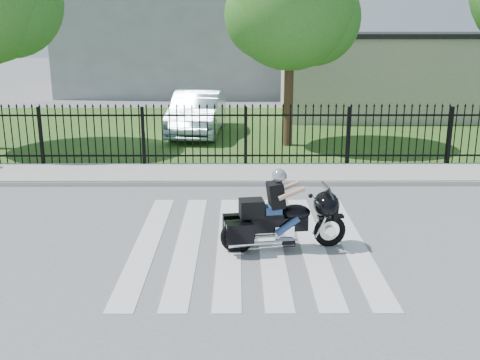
{
  "coord_description": "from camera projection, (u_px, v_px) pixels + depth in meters",
  "views": [
    {
      "loc": [
        -0.23,
        -10.17,
        4.14
      ],
      "look_at": [
        -0.19,
        1.01,
        1.0
      ],
      "focal_mm": 42.0,
      "sensor_mm": 36.0,
      "label": 1
    }
  ],
  "objects": [
    {
      "name": "grass_strip",
      "position": [
        244.0,
        130.0,
        22.46
      ],
      "size": [
        40.0,
        12.0,
        0.02
      ],
      "primitive_type": "cube",
      "color": "#30551D",
      "rests_on": "ground"
    },
    {
      "name": "curb",
      "position": [
        247.0,
        184.0,
        14.74
      ],
      "size": [
        40.0,
        0.12,
        0.12
      ],
      "primitive_type": "cube",
      "color": "#ADAAA3",
      "rests_on": "ground"
    },
    {
      "name": "motorcycle_rider",
      "position": [
        281.0,
        216.0,
        10.48
      ],
      "size": [
        2.42,
        1.0,
        1.61
      ],
      "rotation": [
        0.0,
        0.0,
        0.15
      ],
      "color": "black",
      "rests_on": "ground"
    },
    {
      "name": "sidewalk",
      "position": [
        246.0,
        174.0,
        15.71
      ],
      "size": [
        40.0,
        2.0,
        0.12
      ],
      "primitive_type": "cube",
      "color": "#ADAAA3",
      "rests_on": "ground"
    },
    {
      "name": "building_low",
      "position": [
        394.0,
        76.0,
        25.87
      ],
      "size": [
        10.0,
        6.0,
        3.5
      ],
      "primitive_type": "cube",
      "color": "beige",
      "rests_on": "ground"
    },
    {
      "name": "building_low_roof",
      "position": [
        397.0,
        35.0,
        25.37
      ],
      "size": [
        10.2,
        6.2,
        0.2
      ],
      "primitive_type": "cube",
      "color": "black",
      "rests_on": "building_low"
    },
    {
      "name": "tree_mid",
      "position": [
        291.0,
        6.0,
        18.32
      ],
      "size": [
        4.2,
        4.2,
        6.78
      ],
      "color": "#382316",
      "rests_on": "ground"
    },
    {
      "name": "ground",
      "position": [
        250.0,
        243.0,
        10.91
      ],
      "size": [
        120.0,
        120.0,
        0.0
      ],
      "primitive_type": "plane",
      "color": "slate",
      "rests_on": "ground"
    },
    {
      "name": "crosswalk",
      "position": [
        250.0,
        243.0,
        10.91
      ],
      "size": [
        5.0,
        5.5,
        0.01
      ],
      "primitive_type": null,
      "color": "silver",
      "rests_on": "ground"
    },
    {
      "name": "iron_fence",
      "position": [
        246.0,
        137.0,
        16.44
      ],
      "size": [
        26.0,
        0.04,
        1.8
      ],
      "color": "black",
      "rests_on": "ground"
    },
    {
      "name": "parked_car",
      "position": [
        197.0,
        113.0,
        21.33
      ],
      "size": [
        2.07,
        5.08,
        1.64
      ],
      "primitive_type": "imported",
      "rotation": [
        0.0,
        0.0,
        -0.07
      ],
      "color": "#ACC6D8",
      "rests_on": "grass_strip"
    }
  ]
}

